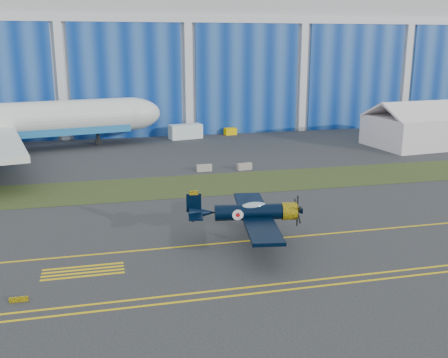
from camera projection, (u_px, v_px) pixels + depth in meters
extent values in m
plane|color=#323437|center=(277.00, 219.00, 50.58)|extent=(260.00, 260.00, 0.00)
cube|color=#475128|center=(239.00, 182.00, 63.75)|extent=(260.00, 10.00, 0.02)
cube|color=silver|center=(171.00, 50.00, 114.58)|extent=(220.00, 45.00, 30.00)
cube|color=#0B3494|center=(189.00, 80.00, 94.37)|extent=(220.00, 0.60, 20.00)
cube|color=silver|center=(188.00, 19.00, 91.67)|extent=(220.00, 0.70, 1.20)
cube|color=yellow|center=(296.00, 237.00, 45.87)|extent=(200.00, 0.20, 0.02)
cube|color=yellow|center=(345.00, 283.00, 36.93)|extent=(80.00, 0.20, 0.02)
cube|color=yellow|center=(338.00, 277.00, 37.87)|extent=(80.00, 0.20, 0.02)
cube|color=yellow|center=(19.00, 299.00, 34.25)|extent=(1.20, 0.15, 0.35)
cube|color=white|center=(186.00, 132.00, 92.96)|extent=(6.16, 3.50, 2.51)
cube|color=#FFD000|center=(230.00, 131.00, 97.07)|extent=(2.33, 1.65, 1.26)
cube|color=#9D9D8D|center=(204.00, 168.00, 69.26)|extent=(2.02, 0.66, 0.90)
cube|color=gray|center=(245.00, 167.00, 70.07)|extent=(2.07, 0.91, 0.90)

